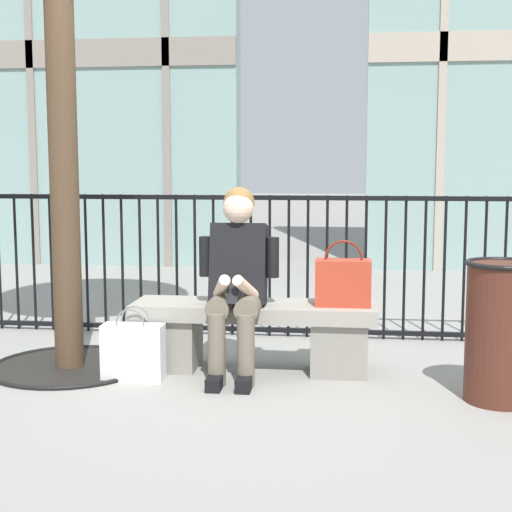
# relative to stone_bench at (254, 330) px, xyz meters

# --- Properties ---
(ground_plane) EXTENTS (60.00, 60.00, 0.00)m
(ground_plane) POSITION_rel_stone_bench_xyz_m (0.00, 0.00, -0.27)
(ground_plane) COLOR gray
(stone_bench) EXTENTS (1.60, 0.44, 0.45)m
(stone_bench) POSITION_rel_stone_bench_xyz_m (0.00, 0.00, 0.00)
(stone_bench) COLOR gray
(stone_bench) RESTS_ON ground
(seated_person_with_phone) EXTENTS (0.52, 0.66, 1.21)m
(seated_person_with_phone) POSITION_rel_stone_bench_xyz_m (-0.10, -0.13, 0.38)
(seated_person_with_phone) COLOR #6B6051
(seated_person_with_phone) RESTS_ON ground
(handbag_on_bench) EXTENTS (0.35, 0.19, 0.43)m
(handbag_on_bench) POSITION_rel_stone_bench_xyz_m (0.58, -0.01, 0.33)
(handbag_on_bench) COLOR #B23823
(handbag_on_bench) RESTS_ON stone_bench
(shopping_bag) EXTENTS (0.39, 0.15, 0.47)m
(shopping_bag) POSITION_rel_stone_bench_xyz_m (-0.73, -0.32, -0.09)
(shopping_bag) COLOR white
(shopping_bag) RESTS_ON ground
(plaza_railing) EXTENTS (9.58, 0.04, 1.12)m
(plaza_railing) POSITION_rel_stone_bench_xyz_m (-0.00, 0.99, 0.29)
(plaza_railing) COLOR black
(plaza_railing) RESTS_ON ground
(trash_can) EXTENTS (0.43, 0.43, 0.82)m
(trash_can) POSITION_rel_stone_bench_xyz_m (1.48, -0.48, 0.15)
(trash_can) COLOR #4C2319
(trash_can) RESTS_ON ground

